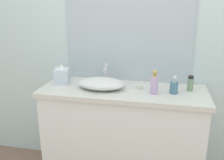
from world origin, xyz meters
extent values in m
cube|color=silver|center=(0.00, 0.73, 1.30)|extent=(6.00, 0.06, 2.60)
cube|color=white|center=(-0.06, 0.44, 0.43)|extent=(1.35, 0.47, 0.86)
cube|color=silver|center=(-0.06, 0.44, 0.88)|extent=(1.39, 0.51, 0.04)
cube|color=#B2BCC6|center=(-0.06, 0.69, 1.46)|extent=(1.12, 0.01, 1.13)
ellipsoid|color=silver|center=(-0.24, 0.42, 0.94)|extent=(0.40, 0.27, 0.09)
cylinder|color=silver|center=(-0.24, 0.58, 0.97)|extent=(0.03, 0.03, 0.14)
cylinder|color=silver|center=(-0.24, 0.54, 1.03)|extent=(0.02, 0.08, 0.02)
sphere|color=silver|center=(-0.24, 0.60, 1.05)|extent=(0.03, 0.03, 0.03)
cylinder|color=#CBA8D8|center=(0.20, 0.38, 0.97)|extent=(0.06, 0.06, 0.14)
cylinder|color=gold|center=(0.20, 0.38, 1.05)|extent=(0.03, 0.03, 0.02)
sphere|color=tan|center=(0.20, 0.38, 1.08)|extent=(0.04, 0.04, 0.04)
cylinder|color=gold|center=(0.20, 0.36, 1.08)|extent=(0.02, 0.02, 0.02)
cylinder|color=slate|center=(0.35, 0.42, 0.94)|extent=(0.06, 0.06, 0.09)
cylinder|color=silver|center=(0.35, 0.42, 1.00)|extent=(0.03, 0.03, 0.02)
sphere|color=silver|center=(0.35, 0.42, 1.03)|extent=(0.04, 0.04, 0.04)
cylinder|color=silver|center=(0.35, 0.41, 1.03)|extent=(0.02, 0.02, 0.02)
cylinder|color=gray|center=(0.49, 0.50, 0.95)|extent=(0.05, 0.05, 0.11)
cylinder|color=black|center=(0.49, 0.50, 1.01)|extent=(0.04, 0.04, 0.02)
cube|color=silver|center=(-0.61, 0.47, 0.96)|extent=(0.14, 0.14, 0.14)
cone|color=white|center=(-0.61, 0.47, 1.05)|extent=(0.07, 0.07, 0.04)
cylinder|color=silver|center=(0.07, 0.47, 0.91)|extent=(0.06, 0.06, 0.03)
camera|label=1|loc=(0.25, -1.53, 1.62)|focal=40.31mm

